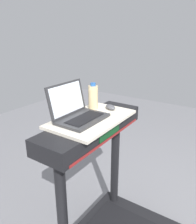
# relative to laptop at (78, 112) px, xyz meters

# --- Properties ---
(desk_board) EXTENTS (0.61, 0.37, 0.02)m
(desk_board) POSITION_rel_laptop_xyz_m (0.07, -0.06, -0.06)
(desk_board) COLOR beige
(desk_board) RESTS_ON treadmill_base
(laptop) EXTENTS (0.34, 0.27, 0.23)m
(laptop) POSITION_rel_laptop_xyz_m (0.00, 0.00, 0.00)
(laptop) COLOR #2D2D30
(laptop) RESTS_ON desk_board
(computer_mouse) EXTENTS (0.10, 0.12, 0.03)m
(computer_mouse) POSITION_rel_laptop_xyz_m (0.29, -0.08, -0.03)
(computer_mouse) COLOR #4C4C51
(computer_mouse) RESTS_ON desk_board
(water_bottle) EXTENTS (0.07, 0.07, 0.20)m
(water_bottle) POSITION_rel_laptop_xyz_m (0.23, 0.04, 0.04)
(water_bottle) COLOR beige
(water_bottle) RESTS_ON desk_board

